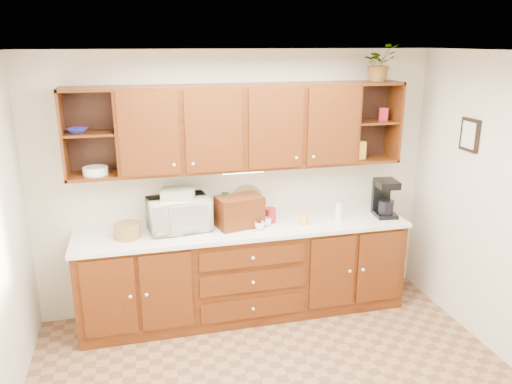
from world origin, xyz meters
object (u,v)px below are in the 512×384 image
microwave (179,214)px  coffee_maker (385,198)px  potted_plant (379,63)px

microwave → coffee_maker: coffee_maker is taller
microwave → coffee_maker: bearing=-10.8°
coffee_maker → potted_plant: bearing=146.9°
microwave → potted_plant: (1.98, -0.00, 1.37)m
coffee_maker → potted_plant: 1.35m
microwave → coffee_maker: (2.09, -0.10, 0.03)m
potted_plant → coffee_maker: bearing=-40.8°
microwave → potted_plant: bearing=-8.1°
coffee_maker → potted_plant: (-0.11, 0.10, 1.34)m
microwave → potted_plant: size_ratio=1.60×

